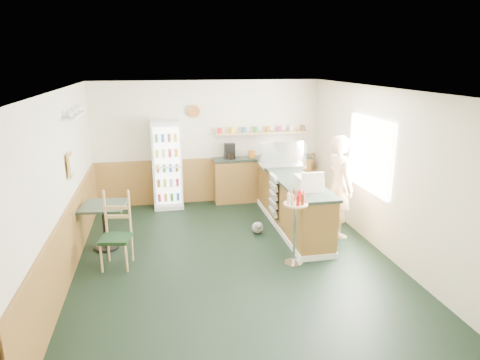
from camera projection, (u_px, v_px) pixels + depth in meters
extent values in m
plane|color=black|center=(232.00, 257.00, 7.01)|extent=(6.00, 6.00, 0.00)
cube|color=beige|center=(208.00, 142.00, 9.49)|extent=(5.00, 0.02, 2.70)
cube|color=beige|center=(61.00, 187.00, 6.18)|extent=(0.02, 6.00, 2.70)
cube|color=beige|center=(380.00, 170.00, 7.11)|extent=(0.02, 6.00, 2.70)
cube|color=white|center=(231.00, 89.00, 6.28)|extent=(5.00, 6.00, 0.02)
cube|color=olive|center=(209.00, 180.00, 9.68)|extent=(4.98, 0.05, 1.00)
cube|color=olive|center=(70.00, 241.00, 6.42)|extent=(0.05, 5.98, 1.00)
cube|color=white|center=(370.00, 155.00, 7.33)|extent=(0.06, 1.45, 1.25)
cube|color=tan|center=(70.00, 165.00, 6.61)|extent=(0.03, 0.32, 0.38)
cube|color=white|center=(75.00, 116.00, 6.90)|extent=(0.18, 1.20, 0.03)
cylinder|color=#9E5B27|center=(194.00, 111.00, 9.18)|extent=(0.26, 0.04, 0.26)
cube|color=olive|center=(292.00, 204.00, 8.15)|extent=(0.60, 2.95, 0.95)
cube|color=white|center=(291.00, 224.00, 8.27)|extent=(0.64, 2.97, 0.10)
cube|color=#27362B|center=(293.00, 178.00, 8.01)|extent=(0.68, 3.01, 0.05)
cube|color=olive|center=(262.00, 180.00, 9.75)|extent=(2.20, 0.38, 0.95)
cube|color=#27362B|center=(263.00, 158.00, 9.61)|extent=(2.24, 0.42, 0.05)
cube|color=tan|center=(262.00, 133.00, 9.54)|extent=(2.10, 0.22, 0.04)
cube|color=black|center=(230.00, 151.00, 9.42)|extent=(0.22, 0.18, 0.34)
cylinder|color=#B2664C|center=(220.00, 130.00, 9.34)|extent=(0.10, 0.10, 0.12)
cylinder|color=#B2664C|center=(232.00, 130.00, 9.39)|extent=(0.10, 0.10, 0.12)
cylinder|color=#B2664C|center=(244.00, 130.00, 9.44)|extent=(0.10, 0.10, 0.12)
cylinder|color=#B2664C|center=(256.00, 129.00, 9.49)|extent=(0.10, 0.10, 0.12)
cylinder|color=#B2664C|center=(268.00, 129.00, 9.54)|extent=(0.10, 0.10, 0.12)
cylinder|color=#B2664C|center=(280.00, 129.00, 9.59)|extent=(0.10, 0.10, 0.12)
cylinder|color=#B2664C|center=(291.00, 128.00, 9.64)|extent=(0.10, 0.10, 0.12)
cylinder|color=#B2664C|center=(303.00, 128.00, 9.69)|extent=(0.10, 0.10, 0.12)
cube|color=silver|center=(167.00, 164.00, 9.21)|extent=(0.62, 0.44, 1.89)
cube|color=white|center=(167.00, 166.00, 8.99)|extent=(0.52, 0.02, 1.67)
cube|color=silver|center=(167.00, 167.00, 8.92)|extent=(0.56, 0.02, 1.73)
cube|color=silver|center=(281.00, 166.00, 8.70)|extent=(0.90, 0.47, 0.06)
cube|color=silver|center=(282.00, 153.00, 8.63)|extent=(0.88, 0.45, 0.45)
cube|color=beige|center=(309.00, 183.00, 7.17)|extent=(0.42, 0.44, 0.24)
imported|color=tan|center=(339.00, 187.00, 7.65)|extent=(0.53, 0.68, 1.86)
cylinder|color=silver|center=(294.00, 263.00, 6.79)|extent=(0.29, 0.29, 0.02)
cylinder|color=silver|center=(295.00, 234.00, 6.65)|extent=(0.04, 0.04, 0.98)
cylinder|color=tan|center=(296.00, 204.00, 6.52)|extent=(0.38, 0.38, 0.03)
cylinder|color=red|center=(303.00, 198.00, 6.51)|extent=(0.05, 0.05, 0.17)
cylinder|color=red|center=(300.00, 196.00, 6.58)|extent=(0.05, 0.05, 0.17)
cylinder|color=red|center=(294.00, 196.00, 6.60)|extent=(0.05, 0.05, 0.17)
cylinder|color=red|center=(289.00, 197.00, 6.56)|extent=(0.05, 0.05, 0.17)
cylinder|color=red|center=(289.00, 198.00, 6.48)|extent=(0.05, 0.05, 0.17)
cylinder|color=red|center=(292.00, 200.00, 6.41)|extent=(0.05, 0.05, 0.17)
cylinder|color=red|center=(298.00, 201.00, 6.38)|extent=(0.05, 0.05, 0.17)
cylinder|color=red|center=(303.00, 200.00, 6.43)|extent=(0.05, 0.05, 0.17)
cube|color=black|center=(274.00, 215.00, 8.18)|extent=(0.05, 0.41, 0.03)
cube|color=beige|center=(273.00, 212.00, 8.15)|extent=(0.09, 0.37, 0.14)
cube|color=black|center=(274.00, 207.00, 8.13)|extent=(0.05, 0.41, 0.03)
cube|color=beige|center=(273.00, 204.00, 8.11)|extent=(0.09, 0.37, 0.14)
cube|color=black|center=(274.00, 199.00, 8.08)|extent=(0.05, 0.41, 0.03)
cube|color=beige|center=(273.00, 195.00, 8.06)|extent=(0.09, 0.37, 0.14)
cube|color=black|center=(274.00, 190.00, 8.04)|extent=(0.05, 0.41, 0.03)
cube|color=beige|center=(274.00, 187.00, 8.02)|extent=(0.09, 0.37, 0.14)
cube|color=black|center=(275.00, 182.00, 7.99)|extent=(0.05, 0.41, 0.03)
cube|color=beige|center=(274.00, 178.00, 7.97)|extent=(0.09, 0.37, 0.14)
cylinder|color=black|center=(107.00, 247.00, 7.33)|extent=(0.41, 0.41, 0.04)
cylinder|color=black|center=(105.00, 227.00, 7.23)|extent=(0.08, 0.08, 0.72)
cube|color=#27362B|center=(103.00, 206.00, 7.13)|extent=(0.81, 0.81, 0.04)
cube|color=black|center=(116.00, 238.00, 6.56)|extent=(0.51, 0.51, 0.05)
cylinder|color=tan|center=(103.00, 259.00, 6.42)|extent=(0.04, 0.04, 0.46)
cylinder|color=tan|center=(129.00, 257.00, 6.49)|extent=(0.04, 0.04, 0.46)
cylinder|color=tan|center=(106.00, 249.00, 6.77)|extent=(0.04, 0.04, 0.46)
cylinder|color=tan|center=(130.00, 247.00, 6.84)|extent=(0.04, 0.04, 0.46)
cube|color=tan|center=(115.00, 212.00, 6.66)|extent=(0.40, 0.11, 0.71)
sphere|color=gray|center=(257.00, 228.00, 7.95)|extent=(0.21, 0.21, 0.21)
sphere|color=gray|center=(259.00, 225.00, 7.83)|extent=(0.13, 0.13, 0.13)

